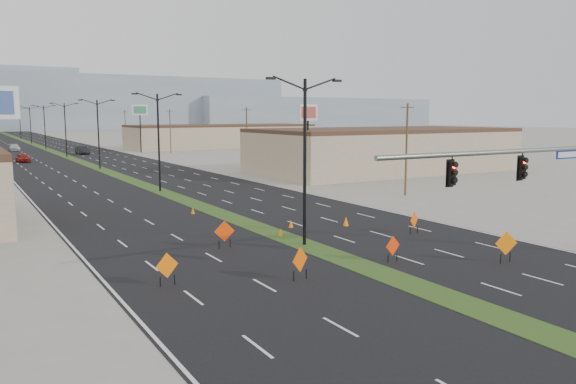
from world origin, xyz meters
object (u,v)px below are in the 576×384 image
car_mid (82,150)px  cone_3 (193,211)px  streetlight_6 (20,122)px  construction_sign_0 (167,267)px  streetlight_2 (98,132)px  streetlight_0 (305,157)px  cone_2 (346,221)px  construction_sign_5 (414,221)px  construction_sign_1 (300,261)px  streetlight_3 (65,128)px  cone_0 (281,233)px  car_left (23,158)px  signal_mast (544,175)px  construction_sign_2 (224,232)px  pole_sign_east_far (140,113)px  streetlight_5 (30,124)px  streetlight_4 (45,125)px  pole_sign_east_near (308,118)px  construction_sign_3 (393,247)px  cone_1 (291,224)px  car_far (15,148)px  streetlight_1 (159,139)px  construction_sign_4 (506,244)px

car_mid → cone_3: car_mid is taller
streetlight_6 → construction_sign_0: 172.07m
streetlight_2 → streetlight_6: (0.00, 112.00, 0.00)m
streetlight_0 → cone_2: streetlight_0 is taller
construction_sign_5 → construction_sign_1: bearing=180.0°
streetlight_3 → cone_0: (-0.05, -81.17, -5.15)m
streetlight_0 → cone_2: (5.73, 3.51, -5.08)m
streetlight_2 → car_left: size_ratio=2.33×
streetlight_6 → car_left: 93.76m
signal_mast → construction_sign_0: signal_mast is taller
streetlight_2 → streetlight_0: bearing=-90.0°
cone_2 → cone_3: (-7.66, 10.19, -0.06)m
streetlight_0 → construction_sign_2: (-4.51, 1.78, -4.45)m
car_mid → construction_sign_5: (4.33, -90.28, 0.06)m
signal_mast → cone_2: bearing=101.8°
pole_sign_east_far → construction_sign_2: bearing=-98.2°
streetlight_3 → construction_sign_1: (-4.10, -90.09, -4.46)m
streetlight_2 → cone_0: 53.41m
signal_mast → car_left: (-16.99, 84.74, -4.06)m
cone_0 → cone_2: bearing=6.7°
streetlight_3 → streetlight_5: (0.00, 56.00, 0.00)m
streetlight_6 → construction_sign_2: size_ratio=6.07×
car_mid → streetlight_3: bearing=-128.8°
streetlight_4 → pole_sign_east_near: size_ratio=1.09×
construction_sign_3 → cone_1: construction_sign_3 is taller
construction_sign_5 → cone_3: 17.73m
car_far → construction_sign_0: (-3.02, -111.86, 0.19)m
construction_sign_3 → cone_2: bearing=58.8°
construction_sign_5 → pole_sign_east_near: bearing=46.7°
construction_sign_2 → cone_1: 7.31m
car_left → cone_1: bearing=-88.8°
construction_sign_1 → cone_1: bearing=37.0°
construction_sign_2 → construction_sign_5: construction_sign_2 is taller
construction_sign_0 → streetlight_0: bearing=8.5°
car_mid → cone_3: size_ratio=9.15×
streetlight_5 → pole_sign_east_far: (15.42, -51.59, 2.71)m
streetlight_5 → construction_sign_5: streetlight_5 is taller
car_far → construction_sign_2: 106.38m
streetlight_3 → cone_1: streetlight_3 is taller
car_left → cone_1: 70.54m
cone_1 → car_far: bearing=94.9°
streetlight_1 → pole_sign_east_far: size_ratio=1.01×
construction_sign_4 → cone_3: (-9.04, 22.70, -0.75)m
streetlight_3 → pole_sign_east_far: size_ratio=1.01×
car_left → construction_sign_5: size_ratio=2.87×
construction_sign_3 → pole_sign_east_near: 40.54m
car_left → construction_sign_2: 73.06m
streetlight_3 → construction_sign_3: streetlight_3 is taller
streetlight_2 → pole_sign_east_near: size_ratio=1.09×
streetlight_4 → pole_sign_east_far: bearing=-56.8°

